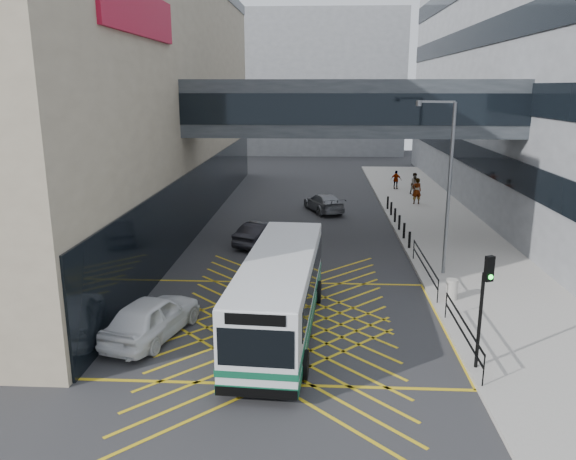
% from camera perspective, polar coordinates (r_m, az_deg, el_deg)
% --- Properties ---
extents(ground, '(120.00, 120.00, 0.00)m').
position_cam_1_polar(ground, '(21.38, -0.60, -9.45)').
color(ground, '#333335').
extents(building_whsmith, '(24.17, 42.00, 16.00)m').
position_cam_1_polar(building_whsmith, '(40.41, -25.96, 12.06)').
color(building_whsmith, tan).
rests_on(building_whsmith, ground).
extents(building_far, '(28.00, 16.00, 18.00)m').
position_cam_1_polar(building_far, '(79.58, 0.80, 14.62)').
color(building_far, gray).
rests_on(building_far, ground).
extents(skybridge, '(20.00, 4.10, 3.00)m').
position_cam_1_polar(skybridge, '(31.58, 6.39, 12.22)').
color(skybridge, '#363B40').
rests_on(skybridge, ground).
extents(pavement, '(6.00, 54.00, 0.16)m').
position_cam_1_polar(pavement, '(36.38, 15.28, 0.25)').
color(pavement, '#ADA89F').
rests_on(pavement, ground).
extents(box_junction, '(12.00, 9.00, 0.01)m').
position_cam_1_polar(box_junction, '(21.38, -0.60, -9.44)').
color(box_junction, gold).
rests_on(box_junction, ground).
extents(bus, '(3.02, 10.35, 2.86)m').
position_cam_1_polar(bus, '(20.26, -0.77, -6.14)').
color(bus, silver).
rests_on(bus, ground).
extents(car_white, '(3.21, 5.26, 1.56)m').
position_cam_1_polar(car_white, '(20.54, -13.65, -8.54)').
color(car_white, white).
rests_on(car_white, ground).
extents(car_dark, '(3.33, 4.62, 1.35)m').
position_cam_1_polar(car_dark, '(31.39, -2.65, -0.34)').
color(car_dark, black).
rests_on(car_dark, ground).
extents(car_silver, '(3.32, 4.82, 1.38)m').
position_cam_1_polar(car_silver, '(39.91, 3.66, 2.86)').
color(car_silver, gray).
rests_on(car_silver, ground).
extents(traffic_light, '(0.30, 0.43, 3.66)m').
position_cam_1_polar(traffic_light, '(17.90, 19.32, -6.36)').
color(traffic_light, black).
rests_on(traffic_light, pavement).
extents(street_lamp, '(1.75, 0.82, 7.88)m').
position_cam_1_polar(street_lamp, '(26.35, 15.74, 5.13)').
color(street_lamp, slate).
rests_on(street_lamp, pavement).
extents(litter_bin, '(0.48, 0.48, 0.84)m').
position_cam_1_polar(litter_bin, '(24.06, 16.30, -5.79)').
color(litter_bin, '#ADA89E').
rests_on(litter_bin, pavement).
extents(kerb_railings, '(0.05, 12.54, 1.00)m').
position_cam_1_polar(kerb_railings, '(23.18, 15.13, -5.70)').
color(kerb_railings, black).
rests_on(kerb_railings, pavement).
extents(bollards, '(0.14, 10.14, 0.90)m').
position_cam_1_polar(bollards, '(35.78, 11.03, 1.14)').
color(bollards, black).
rests_on(bollards, pavement).
extents(pedestrian_a, '(0.84, 0.65, 1.93)m').
position_cam_1_polar(pedestrian_a, '(42.76, 12.94, 3.89)').
color(pedestrian_a, gray).
rests_on(pedestrian_a, pavement).
extents(pedestrian_b, '(0.97, 0.85, 1.72)m').
position_cam_1_polar(pedestrian_b, '(46.68, 12.77, 4.62)').
color(pedestrian_b, gray).
rests_on(pedestrian_b, pavement).
extents(pedestrian_c, '(1.02, 0.73, 1.57)m').
position_cam_1_polar(pedestrian_c, '(48.74, 10.92, 5.03)').
color(pedestrian_c, gray).
rests_on(pedestrian_c, pavement).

